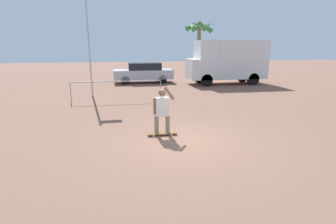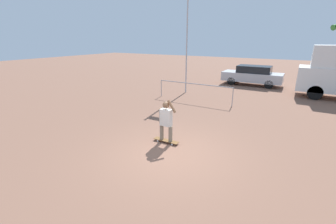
% 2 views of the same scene
% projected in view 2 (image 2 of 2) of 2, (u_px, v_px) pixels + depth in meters
% --- Properties ---
extents(ground_plane, '(80.00, 80.00, 0.00)m').
position_uv_depth(ground_plane, '(170.00, 153.00, 7.37)').
color(ground_plane, brown).
extents(skateboard, '(0.96, 0.23, 0.08)m').
position_uv_depth(skateboard, '(166.00, 141.00, 8.15)').
color(skateboard, brown).
rests_on(skateboard, ground_plane).
extents(person_skateboarder, '(0.69, 0.24, 1.54)m').
position_uv_depth(person_skateboarder, '(166.00, 119.00, 7.88)').
color(person_skateboarder, gray).
rests_on(person_skateboarder, skateboard).
extents(parked_car_silver, '(4.53, 1.77, 1.55)m').
position_uv_depth(parked_car_silver, '(252.00, 75.00, 17.91)').
color(parked_car_silver, black).
rests_on(parked_car_silver, ground_plane).
extents(flagpole, '(0.90, 0.12, 6.89)m').
position_uv_depth(flagpole, '(188.00, 35.00, 14.48)').
color(flagpole, '#B7B7BC').
rests_on(flagpole, ground_plane).
extents(plaza_railing_segment, '(4.65, 0.05, 1.08)m').
position_uv_depth(plaza_railing_segment, '(194.00, 86.00, 13.25)').
color(plaza_railing_segment, '#99999E').
rests_on(plaza_railing_segment, ground_plane).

